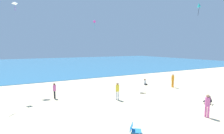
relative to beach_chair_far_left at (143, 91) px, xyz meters
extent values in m
plane|color=beige|center=(-5.26, -0.26, -0.24)|extent=(120.00, 120.00, 0.00)
cube|color=teal|center=(-5.26, 41.20, -0.22)|extent=(120.00, 60.00, 0.05)
cube|color=white|center=(-0.10, 0.06, -0.09)|extent=(0.71, 0.74, 0.03)
cube|color=white|center=(0.13, -0.07, 0.11)|extent=(0.44, 0.58, 0.41)
cylinder|color=#B7B7BC|center=(-0.37, -0.11, -0.17)|extent=(0.02, 0.02, 0.15)
cylinder|color=#B7B7BC|center=(-0.09, 0.38, -0.17)|extent=(0.02, 0.02, 0.15)
cube|color=black|center=(2.45, -5.57, -0.05)|extent=(0.72, 0.68, 0.03)
cube|color=black|center=(2.55, -5.83, 0.18)|extent=(0.61, 0.41, 0.47)
cylinder|color=#B7B7BC|center=(2.13, -5.54, -0.15)|extent=(0.02, 0.02, 0.19)
cylinder|color=#B7B7BC|center=(2.66, -5.32, -0.15)|extent=(0.02, 0.02, 0.19)
cube|color=#2370B2|center=(-6.15, -7.17, -0.05)|extent=(0.76, 0.77, 0.03)
cube|color=#2370B2|center=(-6.38, -7.00, 0.16)|extent=(0.47, 0.56, 0.42)
cylinder|color=#B7B7BC|center=(-5.85, -7.04, -0.14)|extent=(0.02, 0.02, 0.20)
cylinder|color=#D8599E|center=(-0.46, -7.43, 0.16)|extent=(0.14, 0.14, 0.80)
cylinder|color=#D8599E|center=(-0.42, -7.60, 0.16)|extent=(0.14, 0.14, 0.80)
cylinder|color=#D8599E|center=(-0.44, -7.52, 0.86)|extent=(0.39, 0.39, 0.60)
sphere|color=#A87A5B|center=(-0.44, -7.52, 1.26)|extent=(0.22, 0.22, 0.22)
cylinder|color=white|center=(-3.60, -0.96, 0.16)|extent=(0.14, 0.14, 0.80)
cylinder|color=white|center=(-3.72, -0.83, 0.16)|extent=(0.14, 0.14, 0.80)
cylinder|color=yellow|center=(-3.66, -0.89, 0.86)|extent=(0.45, 0.45, 0.60)
sphere|color=#A87A5B|center=(-3.66, -0.89, 1.26)|extent=(0.22, 0.22, 0.22)
cylinder|color=black|center=(-8.60, 2.31, 0.12)|extent=(0.13, 0.13, 0.73)
cylinder|color=black|center=(-8.60, 2.48, 0.12)|extent=(0.13, 0.13, 0.73)
cylinder|color=#D8599E|center=(-8.60, 2.40, 0.76)|extent=(0.30, 0.30, 0.55)
sphere|color=brown|center=(-8.60, 2.40, 1.13)|extent=(0.20, 0.20, 0.20)
cylinder|color=white|center=(3.01, 3.41, 0.04)|extent=(0.42, 0.42, 0.56)
sphere|color=brown|center=(3.01, 3.41, 0.42)|extent=(0.22, 0.22, 0.22)
cube|color=black|center=(2.98, 3.18, -0.16)|extent=(0.34, 0.45, 0.16)
cylinder|color=orange|center=(4.91, 0.58, 0.17)|extent=(0.14, 0.14, 0.83)
cylinder|color=orange|center=(4.89, 0.39, 0.17)|extent=(0.14, 0.14, 0.83)
cylinder|color=orange|center=(4.90, 0.48, 0.89)|extent=(0.37, 0.37, 0.62)
sphere|color=beige|center=(4.90, 0.48, 1.30)|extent=(0.23, 0.23, 0.23)
cone|color=#1EADAD|center=(5.53, -2.10, 8.98)|extent=(0.49, 0.46, 0.46)
cylinder|color=black|center=(5.53, -2.10, 8.36)|extent=(0.15, 0.07, 0.89)
cube|color=#DB3DA8|center=(-0.08, 12.41, 8.67)|extent=(0.50, 0.17, 0.51)
cylinder|color=#1EADAD|center=(-0.08, 12.41, 7.97)|extent=(0.05, 0.05, 1.05)
pyramid|color=white|center=(-11.42, 5.57, 8.85)|extent=(0.62, 0.60, 0.28)
cylinder|color=purple|center=(-11.44, 5.54, 8.32)|extent=(0.06, 0.07, 0.41)
camera|label=1|loc=(-12.02, -15.00, 4.53)|focal=29.37mm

